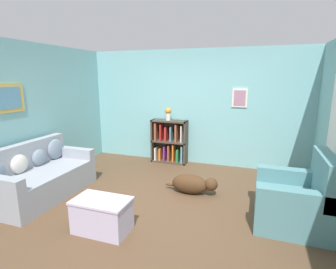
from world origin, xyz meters
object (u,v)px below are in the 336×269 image
object	(u,v)px
dog	(193,184)
bookshelf	(170,142)
coffee_table	(102,214)
recliner_chair	(296,200)
vase	(168,113)
couch	(40,177)

from	to	relation	value
dog	bookshelf	bearing A→B (deg)	121.66
coffee_table	dog	world-z (taller)	coffee_table
recliner_chair	vase	world-z (taller)	vase
recliner_chair	coffee_table	world-z (taller)	recliner_chair
couch	dog	xyz separation A→B (m)	(2.43, 0.92, -0.15)
couch	coffee_table	distance (m)	1.69
bookshelf	recliner_chair	world-z (taller)	recliner_chair
bookshelf	coffee_table	world-z (taller)	bookshelf
bookshelf	dog	size ratio (longest dim) A/B	1.06
couch	bookshelf	bearing A→B (deg)	58.56
coffee_table	bookshelf	bearing A→B (deg)	91.83
couch	coffee_table	size ratio (longest dim) A/B	2.38
bookshelf	recliner_chair	distance (m)	3.20
recliner_chair	coffee_table	xyz separation A→B (m)	(-2.40, -1.02, -0.11)
recliner_chair	couch	bearing A→B (deg)	-173.72
bookshelf	vase	distance (m)	0.69
recliner_chair	vase	xyz separation A→B (m)	(-2.53, 1.98, 0.82)
dog	vase	bearing A→B (deg)	122.75
dog	vase	distance (m)	2.05
bookshelf	dog	xyz separation A→B (m)	(0.94, -1.52, -0.30)
coffee_table	vase	distance (m)	3.15
dog	vase	world-z (taller)	vase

